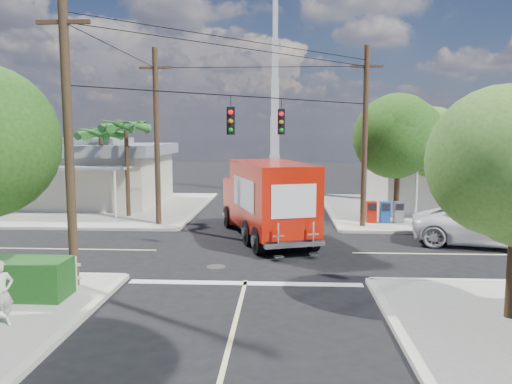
{
  "coord_description": "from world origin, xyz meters",
  "views": [
    {
      "loc": [
        1.21,
        -19.79,
        4.83
      ],
      "look_at": [
        0.0,
        2.0,
        2.2
      ],
      "focal_mm": 35.0,
      "sensor_mm": 36.0,
      "label": 1
    }
  ],
  "objects": [
    {
      "name": "vending_boxes",
      "position": [
        6.5,
        6.2,
        0.69
      ],
      "size": [
        1.9,
        0.5,
        1.1
      ],
      "color": "#A61408",
      "rests_on": "sidewalk_ne"
    },
    {
      "name": "pedestrian",
      "position": [
        -5.6,
        -8.48,
        0.95
      ],
      "size": [
        0.69,
        0.71,
        1.63
      ],
      "primitive_type": "imported",
      "rotation": [
        0.0,
        0.0,
        0.85
      ],
      "color": "beige",
      "rests_on": "sidewalk_sw"
    },
    {
      "name": "palm_nw_front",
      "position": [
        -7.5,
        7.5,
        5.04
      ],
      "size": [
        3.01,
        3.08,
        5.59
      ],
      "color": "#422D1C",
      "rests_on": "sidewalk_nw"
    },
    {
      "name": "road_markings",
      "position": [
        0.0,
        -1.47,
        0.01
      ],
      "size": [
        32.0,
        32.0,
        0.01
      ],
      "color": "beige",
      "rests_on": "ground"
    },
    {
      "name": "sidewalk_ne",
      "position": [
        10.88,
        10.88,
        0.07
      ],
      "size": [
        14.12,
        14.12,
        0.14
      ],
      "color": "#9A958B",
      "rests_on": "ground"
    },
    {
      "name": "building_ne",
      "position": [
        12.5,
        11.97,
        2.32
      ],
      "size": [
        11.8,
        10.2,
        4.5
      ],
      "color": "beige",
      "rests_on": "sidewalk_ne"
    },
    {
      "name": "radio_tower",
      "position": [
        0.5,
        20.0,
        5.64
      ],
      "size": [
        0.8,
        0.8,
        17.0
      ],
      "color": "silver",
      "rests_on": "ground"
    },
    {
      "name": "building_nw",
      "position": [
        -12.0,
        12.46,
        2.22
      ],
      "size": [
        10.8,
        10.2,
        4.3
      ],
      "color": "beige",
      "rests_on": "sidewalk_nw"
    },
    {
      "name": "tree_ne_back",
      "position": [
        9.81,
        8.96,
        4.19
      ],
      "size": [
        3.77,
        3.66,
        5.82
      ],
      "color": "#422D1C",
      "rests_on": "sidewalk_ne"
    },
    {
      "name": "ground",
      "position": [
        0.0,
        0.0,
        0.0
      ],
      "size": [
        120.0,
        120.0,
        0.0
      ],
      "primitive_type": "plane",
      "color": "black",
      "rests_on": "ground"
    },
    {
      "name": "parked_car",
      "position": [
        9.84,
        1.71,
        0.83
      ],
      "size": [
        6.49,
        4.14,
        1.67
      ],
      "primitive_type": "imported",
      "rotation": [
        0.0,
        0.0,
        1.32
      ],
      "color": "silver",
      "rests_on": "ground"
    },
    {
      "name": "utility_poles",
      "position": [
        -1.58,
        1.6,
        4.67
      ],
      "size": [
        12.0,
        10.68,
        9.0
      ],
      "color": "#473321",
      "rests_on": "ground"
    },
    {
      "name": "delivery_truck",
      "position": [
        0.46,
        2.54,
        1.78
      ],
      "size": [
        4.78,
        8.45,
        3.51
      ],
      "color": "black",
      "rests_on": "ground"
    },
    {
      "name": "palm_nw_back",
      "position": [
        -9.5,
        9.0,
        4.67
      ],
      "size": [
        3.01,
        3.08,
        5.19
      ],
      "color": "#422D1C",
      "rests_on": "sidewalk_nw"
    },
    {
      "name": "tree_ne_front",
      "position": [
        7.21,
        6.76,
        4.77
      ],
      "size": [
        4.21,
        4.14,
        6.66
      ],
      "color": "#422D1C",
      "rests_on": "sidewalk_ne"
    },
    {
      "name": "sidewalk_nw",
      "position": [
        -10.88,
        10.88,
        0.07
      ],
      "size": [
        14.12,
        14.12,
        0.14
      ],
      "color": "#9A958B",
      "rests_on": "ground"
    }
  ]
}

